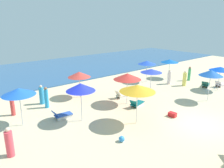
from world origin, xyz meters
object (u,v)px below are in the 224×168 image
at_px(umbrella_2, 19,92).
at_px(umbrella_6, 151,71).
at_px(lounge_chair_8_1, 206,85).
at_px(umbrella_8, 221,69).
at_px(beachgoer_0, 12,105).
at_px(beachgoer_1, 189,74).
at_px(lounge_chair_7_1, 137,103).
at_px(umbrella_9, 137,88).
at_px(lounge_chair_8_0, 220,84).
at_px(beachgoer_4, 9,143).
at_px(umbrella_0, 170,61).
at_px(beachgoer_5, 185,79).
at_px(lounge_chair_7_0, 121,95).
at_px(umbrella_4, 79,74).
at_px(umbrella_7, 127,76).
at_px(beachgoer_2, 169,78).
at_px(umbrella_5, 147,63).
at_px(beachgoer_6, 46,98).
at_px(lounge_chair_1_0, 62,115).
at_px(beachgoer_3, 42,95).
at_px(cooler_box_0, 134,92).
at_px(umbrella_1, 81,87).
at_px(umbrella_3, 211,73).
at_px(cooler_box_1, 172,115).
at_px(beach_ball_2, 122,139).

xyz_separation_m(umbrella_2, umbrella_6, (12.16, -0.55, -0.30)).
bearing_deg(lounge_chair_8_1, umbrella_8, 162.05).
height_order(beachgoer_0, beachgoer_1, beachgoer_0).
bearing_deg(lounge_chair_7_1, umbrella_9, 119.46).
xyz_separation_m(lounge_chair_8_0, beachgoer_4, (-20.60, 1.14, 0.49)).
relative_size(lounge_chair_7_1, lounge_chair_8_1, 1.01).
relative_size(beachgoer_1, beachgoer_4, 1.01).
xyz_separation_m(umbrella_0, beachgoer_5, (-1.32, -3.00, -1.38)).
xyz_separation_m(umbrella_8, beachgoer_4, (-19.20, 1.55, -1.45)).
bearing_deg(beachgoer_0, lounge_chair_7_0, 107.71).
bearing_deg(umbrella_4, umbrella_6, -24.29).
bearing_deg(beachgoer_4, lounge_chair_7_1, 117.92).
height_order(umbrella_0, beachgoer_4, umbrella_0).
height_order(umbrella_4, lounge_chair_8_1, umbrella_4).
distance_m(umbrella_7, beachgoer_2, 7.88).
relative_size(umbrella_0, umbrella_5, 0.95).
relative_size(umbrella_6, beachgoer_6, 1.30).
relative_size(lounge_chair_1_0, beachgoer_3, 0.88).
relative_size(umbrella_5, umbrella_6, 1.09).
height_order(lounge_chair_7_0, beachgoer_1, beachgoer_1).
height_order(umbrella_4, umbrella_5, umbrella_5).
bearing_deg(cooler_box_0, beachgoer_2, 174.33).
xyz_separation_m(beachgoer_3, beachgoer_6, (-0.01, -1.03, 0.06)).
xyz_separation_m(lounge_chair_1_0, umbrella_8, (15.12, -3.97, 1.94)).
height_order(umbrella_8, beachgoer_6, umbrella_8).
bearing_deg(umbrella_1, lounge_chair_8_0, -8.44).
relative_size(lounge_chair_8_0, beachgoer_2, 0.87).
relative_size(umbrella_7, beachgoer_4, 1.62).
xyz_separation_m(beachgoer_4, beachgoer_6, (4.06, 4.98, 0.07)).
relative_size(umbrella_3, beachgoer_2, 1.73).
xyz_separation_m(umbrella_4, beachgoer_5, (10.54, -3.96, -1.39)).
height_order(umbrella_8, cooler_box_0, umbrella_8).
bearing_deg(umbrella_7, umbrella_9, -122.95).
distance_m(umbrella_5, lounge_chair_8_0, 8.03).
distance_m(umbrella_0, umbrella_3, 7.84).
height_order(umbrella_8, beachgoer_0, umbrella_8).
height_order(umbrella_5, beachgoer_2, umbrella_5).
distance_m(beachgoer_1, beachgoer_2, 3.08).
distance_m(umbrella_8, cooler_box_1, 9.07).
bearing_deg(lounge_chair_7_1, cooler_box_1, 176.73).
distance_m(umbrella_0, beachgoer_0, 17.76).
distance_m(lounge_chair_7_0, umbrella_8, 10.22).
height_order(umbrella_5, lounge_chair_7_1, umbrella_5).
bearing_deg(beach_ball_2, lounge_chair_8_1, 9.50).
bearing_deg(umbrella_9, beachgoer_4, 168.88).
height_order(umbrella_5, beachgoer_3, umbrella_5).
relative_size(beachgoer_0, beachgoer_3, 1.04).
distance_m(umbrella_6, umbrella_7, 4.25).
bearing_deg(umbrella_3, lounge_chair_1_0, 157.05).
bearing_deg(lounge_chair_1_0, umbrella_3, -108.09).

